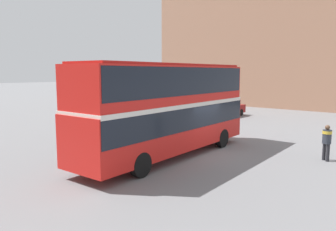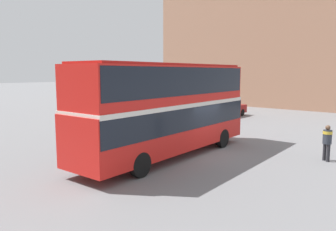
{
  "view_description": "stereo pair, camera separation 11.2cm",
  "coord_description": "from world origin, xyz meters",
  "px_view_note": "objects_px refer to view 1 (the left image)",
  "views": [
    {
      "loc": [
        -13.95,
        -9.2,
        4.2
      ],
      "look_at": [
        -1.66,
        1.04,
        2.07
      ],
      "focal_mm": 35.0,
      "sensor_mm": 36.0,
      "label": 1
    },
    {
      "loc": [
        -13.88,
        -9.28,
        4.2
      ],
      "look_at": [
        -1.66,
        1.04,
        2.07
      ],
      "focal_mm": 35.0,
      "sensor_mm": 36.0,
      "label": 2
    }
  ],
  "objects_px": {
    "double_decker_bus": "(168,104)",
    "parked_car_kerb_near": "(226,108)",
    "pedestrian_foreground": "(327,139)",
    "parked_car_kerb_far": "(172,111)"
  },
  "relations": [
    {
      "from": "pedestrian_foreground",
      "to": "parked_car_kerb_far",
      "type": "height_order",
      "value": "pedestrian_foreground"
    },
    {
      "from": "pedestrian_foreground",
      "to": "parked_car_kerb_far",
      "type": "xyz_separation_m",
      "value": [
        5.36,
        13.81,
        -0.22
      ]
    },
    {
      "from": "double_decker_bus",
      "to": "pedestrian_foreground",
      "type": "relative_size",
      "value": 6.37
    },
    {
      "from": "double_decker_bus",
      "to": "pedestrian_foreground",
      "type": "xyz_separation_m",
      "value": [
        4.2,
        -6.3,
        -1.59
      ]
    },
    {
      "from": "parked_car_kerb_near",
      "to": "pedestrian_foreground",
      "type": "bearing_deg",
      "value": -131.14
    },
    {
      "from": "parked_car_kerb_far",
      "to": "parked_car_kerb_near",
      "type": "bearing_deg",
      "value": -24.81
    },
    {
      "from": "pedestrian_foreground",
      "to": "parked_car_kerb_near",
      "type": "relative_size",
      "value": 0.4
    },
    {
      "from": "double_decker_bus",
      "to": "parked_car_kerb_far",
      "type": "xyz_separation_m",
      "value": [
        9.56,
        7.52,
        -1.8
      ]
    },
    {
      "from": "parked_car_kerb_near",
      "to": "parked_car_kerb_far",
      "type": "distance_m",
      "value": 5.88
    },
    {
      "from": "double_decker_bus",
      "to": "parked_car_kerb_near",
      "type": "relative_size",
      "value": 2.54
    }
  ]
}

